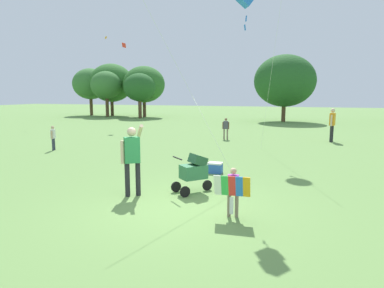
% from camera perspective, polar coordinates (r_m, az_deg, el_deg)
% --- Properties ---
extents(ground_plane, '(120.00, 120.00, 0.00)m').
position_cam_1_polar(ground_plane, '(8.02, -2.15, -10.29)').
color(ground_plane, '#668E47').
extents(treeline_distant, '(36.94, 6.78, 6.00)m').
position_cam_1_polar(treeline_distant, '(35.74, -2.23, 10.08)').
color(treeline_distant, brown).
rests_on(treeline_distant, ground).
extents(child_with_butterfly_kite, '(0.75, 0.36, 1.05)m').
position_cam_1_polar(child_with_butterfly_kite, '(7.18, 6.84, -7.30)').
color(child_with_butterfly_kite, '#7F705B').
rests_on(child_with_butterfly_kite, ground).
extents(person_adult_flyer, '(0.53, 0.70, 1.83)m').
position_cam_1_polar(person_adult_flyer, '(8.66, -9.97, -1.81)').
color(person_adult_flyer, '#232328').
rests_on(person_adult_flyer, ground).
extents(stroller, '(0.96, 0.99, 1.03)m').
position_cam_1_polar(stroller, '(8.90, 0.36, -4.33)').
color(stroller, black).
rests_on(stroller, ground).
extents(distant_kites_cluster, '(26.41, 8.49, 5.30)m').
position_cam_1_polar(distant_kites_cluster, '(27.35, 0.80, 22.41)').
color(distant_kites_cluster, '#F4A319').
extents(person_sitting_far, '(0.38, 0.19, 1.20)m').
position_cam_1_polar(person_sitting_far, '(19.23, 5.66, 2.86)').
color(person_sitting_far, '#7F705B').
rests_on(person_sitting_far, ground).
extents(person_couple_left, '(0.22, 0.34, 1.11)m').
position_cam_1_polar(person_couple_left, '(16.71, -22.17, 1.25)').
color(person_couple_left, '#33384C').
rests_on(person_couple_left, ground).
extents(person_kid_running, '(0.33, 0.56, 1.79)m').
position_cam_1_polar(person_kid_running, '(19.62, 22.36, 3.39)').
color(person_kid_running, '#232328').
rests_on(person_kid_running, ground).
extents(cooler_box, '(0.45, 0.33, 0.35)m').
position_cam_1_polar(cooler_box, '(11.17, 3.90, -3.97)').
color(cooler_box, '#2D5BB7').
rests_on(cooler_box, ground).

